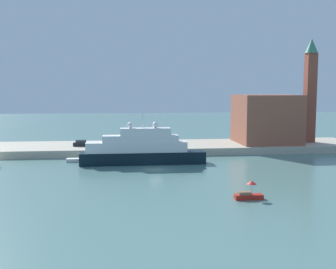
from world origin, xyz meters
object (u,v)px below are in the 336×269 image
(person_figure, at_px, (102,145))
(mooring_bollard, at_px, (166,147))
(work_barge, at_px, (81,160))
(bell_tower, at_px, (310,87))
(large_yacht, at_px, (141,150))
(harbor_building, at_px, (266,119))
(small_motorboat, at_px, (249,194))
(parked_car, at_px, (82,143))

(person_figure, distance_m, mooring_bollard, 15.77)
(work_barge, relative_size, bell_tower, 0.23)
(large_yacht, bearing_deg, work_barge, 161.26)
(bell_tower, xyz_separation_m, person_figure, (-54.51, -4.60, -13.94))
(harbor_building, relative_size, mooring_bollard, 22.21)
(person_figure, bearing_deg, mooring_bollard, -10.81)
(mooring_bollard, bearing_deg, small_motorboat, -79.88)
(person_figure, bearing_deg, small_motorboat, -62.71)
(harbor_building, height_order, person_figure, harbor_building)
(bell_tower, bearing_deg, parked_car, -178.73)
(mooring_bollard, bearing_deg, bell_tower, 10.96)
(small_motorboat, xyz_separation_m, work_barge, (-26.98, 34.86, -0.44))
(small_motorboat, distance_m, parked_car, 55.21)
(large_yacht, xyz_separation_m, bell_tower, (45.62, 18.48, 13.34))
(work_barge, bearing_deg, person_figure, 66.56)
(harbor_building, height_order, parked_car, harbor_building)
(person_figure, bearing_deg, parked_car, 146.83)
(harbor_building, relative_size, bell_tower, 0.56)
(harbor_building, bearing_deg, bell_tower, -0.37)
(mooring_bollard, bearing_deg, harbor_building, 15.63)
(parked_car, relative_size, mooring_bollard, 6.13)
(small_motorboat, xyz_separation_m, person_figure, (-22.88, 44.33, 1.68))
(small_motorboat, distance_m, harbor_building, 53.39)
(small_motorboat, distance_m, person_figure, 49.91)
(small_motorboat, relative_size, harbor_building, 0.27)
(large_yacht, distance_m, small_motorboat, 33.59)
(parked_car, bearing_deg, small_motorboat, -59.63)
(large_yacht, distance_m, work_barge, 13.99)
(bell_tower, bearing_deg, harbor_building, 179.63)
(small_motorboat, distance_m, work_barge, 44.09)
(large_yacht, height_order, person_figure, large_yacht)
(person_figure, relative_size, mooring_bollard, 2.33)
(person_figure, bearing_deg, large_yacht, -57.35)
(work_barge, xyz_separation_m, bell_tower, (58.62, 14.07, 16.05))
(small_motorboat, bearing_deg, harbor_building, 67.90)
(work_barge, height_order, parked_car, parked_car)
(work_barge, height_order, mooring_bollard, mooring_bollard)
(large_yacht, distance_m, harbor_building, 38.95)
(harbor_building, relative_size, parked_car, 3.62)
(large_yacht, bearing_deg, parked_car, 129.04)
(bell_tower, distance_m, person_figure, 56.45)
(bell_tower, xyz_separation_m, parked_car, (-59.54, -1.32, -14.02))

